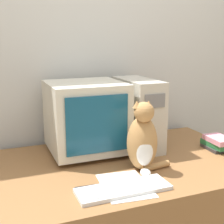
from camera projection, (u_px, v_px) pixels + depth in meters
wall_back at (88, 64)px, 2.07m from camera, size 7.00×0.05×2.50m
desk at (118, 224)px, 1.79m from camera, size 1.55×0.92×0.75m
crt_monitor at (86, 117)px, 1.82m from camera, size 0.43×0.42×0.42m
computer_tower at (138, 113)px, 1.93m from camera, size 0.18×0.42×0.43m
keyboard at (123, 189)px, 1.39m from camera, size 0.42×0.15×0.02m
cat at (143, 141)px, 1.58m from camera, size 0.25×0.23×0.37m
book_stack at (218, 143)px, 1.91m from camera, size 0.14×0.20×0.08m
pen at (90, 186)px, 1.43m from camera, size 0.14×0.02×0.01m
paper_sheet at (125, 185)px, 1.44m from camera, size 0.24×0.32×0.00m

